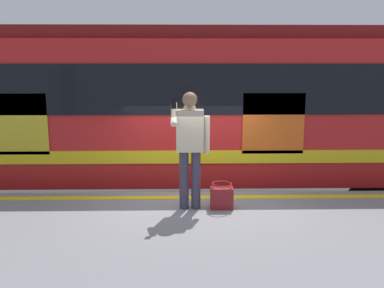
% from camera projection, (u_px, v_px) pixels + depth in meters
% --- Properties ---
extents(ground_plane, '(24.25, 24.25, 0.00)m').
position_uv_depth(ground_plane, '(194.00, 250.00, 7.39)').
color(ground_plane, '#3D3D3F').
extents(safety_line, '(15.49, 0.16, 0.01)m').
position_uv_depth(safety_line, '(195.00, 197.00, 6.89)').
color(safety_line, yellow).
rests_on(safety_line, platform).
extents(track_rail_near, '(20.55, 0.08, 0.16)m').
position_uv_depth(track_rail_near, '(192.00, 218.00, 8.72)').
color(track_rail_near, slate).
rests_on(track_rail_near, ground).
extents(track_rail_far, '(20.55, 0.08, 0.16)m').
position_uv_depth(track_rail_far, '(191.00, 196.00, 10.13)').
color(track_rail_far, slate).
rests_on(track_rail_far, ground).
extents(train_carriage, '(13.18, 3.04, 3.75)m').
position_uv_depth(train_carriage, '(152.00, 103.00, 8.95)').
color(train_carriage, red).
rests_on(train_carriage, ground).
extents(passenger, '(0.57, 0.55, 1.77)m').
position_uv_depth(passenger, '(190.00, 141.00, 6.20)').
color(passenger, '#383347').
rests_on(passenger, platform).
extents(handbag, '(0.34, 0.31, 0.40)m').
position_uv_depth(handbag, '(222.00, 197.00, 6.35)').
color(handbag, maroon).
rests_on(handbag, platform).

